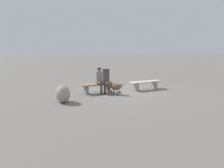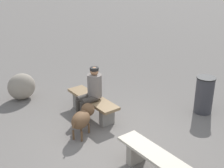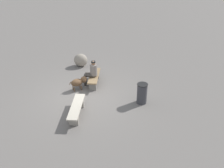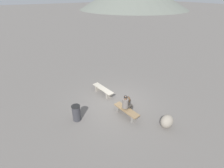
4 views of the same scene
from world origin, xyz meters
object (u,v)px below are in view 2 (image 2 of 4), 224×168
at_px(bench_left, 160,164).
at_px(seated_person, 92,90).
at_px(bench_right, 92,103).
at_px(dog, 83,117).
at_px(boulder, 22,86).
at_px(trash_bin, 204,95).

relative_size(bench_left, seated_person, 1.48).
height_order(bench_right, seated_person, seated_person).
bearing_deg(dog, bench_right, 11.30).
bearing_deg(seated_person, boulder, 22.69).
xyz_separation_m(trash_bin, boulder, (2.88, 3.83, -0.11)).
distance_m(dog, trash_bin, 3.08).
distance_m(bench_left, boulder, 4.65).
relative_size(seated_person, dog, 1.73).
bearing_deg(seated_person, trash_bin, -122.05).
xyz_separation_m(bench_left, bench_right, (2.69, 0.06, 0.01)).
relative_size(bench_left, trash_bin, 2.03).
bearing_deg(bench_left, dog, 7.57).
height_order(trash_bin, boulder, trash_bin).
height_order(bench_left, seated_person, seated_person).
bearing_deg(boulder, bench_left, -162.76).
distance_m(bench_left, seated_person, 2.60).
relative_size(seated_person, boulder, 1.71).
height_order(dog, boulder, boulder).
height_order(bench_left, boulder, boulder).
bearing_deg(bench_right, bench_left, 171.95).
height_order(bench_right, boulder, boulder).
bearing_deg(trash_bin, bench_right, 65.78).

